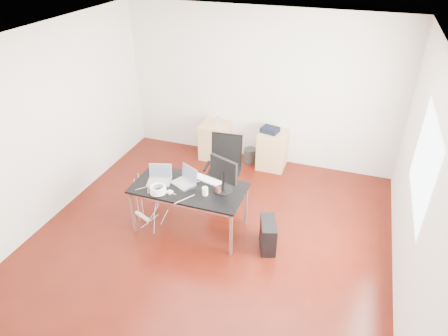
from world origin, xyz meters
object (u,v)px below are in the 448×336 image
(pc_tower, at_px, (268,235))
(office_chair, at_px, (224,166))
(desk, at_px, (189,190))
(filing_cabinet_right, at_px, (272,150))
(filing_cabinet_left, at_px, (215,140))

(pc_tower, bearing_deg, office_chair, 117.54)
(desk, xyz_separation_m, office_chair, (0.22, 0.90, -0.07))
(filing_cabinet_right, height_order, pc_tower, filing_cabinet_right)
(office_chair, xyz_separation_m, filing_cabinet_right, (0.51, 1.25, -0.26))
(filing_cabinet_right, bearing_deg, office_chair, -112.10)
(filing_cabinet_left, bearing_deg, desk, -79.11)
(desk, distance_m, office_chair, 0.93)
(filing_cabinet_left, bearing_deg, office_chair, -63.17)
(office_chair, distance_m, pc_tower, 1.40)
(desk, bearing_deg, office_chair, 76.42)
(pc_tower, bearing_deg, desk, 159.74)
(desk, distance_m, filing_cabinet_right, 2.29)
(filing_cabinet_left, relative_size, pc_tower, 1.56)
(office_chair, height_order, filing_cabinet_right, office_chair)
(desk, bearing_deg, filing_cabinet_left, 100.89)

